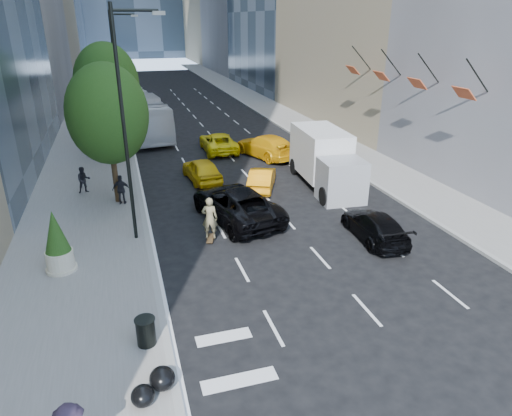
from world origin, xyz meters
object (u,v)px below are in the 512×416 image
object	(u,v)px
black_sedan_lincoln	(236,204)
planter_shrub	(57,242)
trash_can	(146,332)
black_sedan_mercedes	(375,226)
skateboarder	(210,221)
city_bus	(141,115)
box_truck	(325,159)

from	to	relation	value
black_sedan_lincoln	planter_shrub	bearing A→B (deg)	8.78
trash_can	black_sedan_mercedes	bearing A→B (deg)	23.99
skateboarder	planter_shrub	size ratio (longest dim) A/B	0.77
black_sedan_mercedes	trash_can	world-z (taller)	black_sedan_mercedes
black_sedan_lincoln	city_bus	bearing A→B (deg)	-93.22
trash_can	box_truck	bearing A→B (deg)	46.35
planter_shrub	skateboarder	bearing A→B (deg)	10.45
skateboarder	planter_shrub	xyz separation A→B (m)	(-6.35, -1.17, 0.39)
black_sedan_mercedes	trash_can	distance (m)	11.79
skateboarder	black_sedan_lincoln	distance (m)	2.67
city_bus	box_truck	distance (m)	19.67
trash_can	planter_shrub	bearing A→B (deg)	117.65
black_sedan_mercedes	trash_can	bearing A→B (deg)	27.75
skateboarder	black_sedan_mercedes	size ratio (longest dim) A/B	0.44
box_truck	trash_can	size ratio (longest dim) A/B	8.07
black_sedan_mercedes	planter_shrub	distance (m)	13.76
city_bus	trash_can	bearing A→B (deg)	-100.39
skateboarder	planter_shrub	distance (m)	6.46
black_sedan_lincoln	trash_can	world-z (taller)	black_sedan_lincoln
black_sedan_lincoln	city_bus	size ratio (longest dim) A/B	0.49
trash_can	black_sedan_lincoln	bearing A→B (deg)	59.56
black_sedan_lincoln	planter_shrub	world-z (taller)	planter_shrub
skateboarder	box_truck	size ratio (longest dim) A/B	0.28
skateboarder	box_truck	xyz separation A→B (m)	(8.22, 5.39, 0.69)
black_sedan_lincoln	black_sedan_mercedes	distance (m)	6.89
black_sedan_lincoln	trash_can	size ratio (longest dim) A/B	7.03
black_sedan_lincoln	trash_can	bearing A→B (deg)	46.99
box_truck	trash_can	bearing A→B (deg)	-129.52
black_sedan_mercedes	planter_shrub	world-z (taller)	planter_shrub
skateboarder	city_bus	size ratio (longest dim) A/B	0.16
skateboarder	black_sedan_lincoln	world-z (taller)	skateboarder
skateboarder	black_sedan_lincoln	size ratio (longest dim) A/B	0.32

